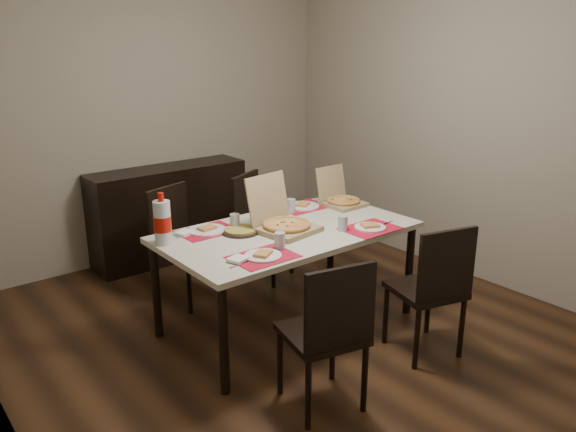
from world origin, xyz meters
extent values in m
cube|color=#3E2513|center=(0.00, 0.00, -0.01)|extent=(3.80, 4.00, 0.02)
cube|color=gray|center=(0.00, 2.01, 1.30)|extent=(3.80, 0.02, 2.60)
cube|color=gray|center=(1.91, 0.00, 1.30)|extent=(0.02, 4.00, 2.60)
cube|color=black|center=(0.00, 1.78, 0.45)|extent=(1.50, 0.40, 0.90)
cube|color=beige|center=(0.03, 0.00, 0.73)|extent=(1.80, 1.00, 0.04)
cylinder|color=black|center=(-0.81, -0.44, 0.35)|extent=(0.06, 0.06, 0.71)
cylinder|color=black|center=(0.87, -0.44, 0.35)|extent=(0.06, 0.06, 0.71)
cylinder|color=black|center=(-0.81, 0.44, 0.35)|extent=(0.06, 0.06, 0.71)
cylinder|color=black|center=(0.87, 0.44, 0.35)|extent=(0.06, 0.06, 0.71)
cube|color=black|center=(-0.42, -0.87, 0.45)|extent=(0.50, 0.50, 0.04)
cube|color=black|center=(-0.46, -1.05, 0.70)|extent=(0.42, 0.12, 0.46)
cylinder|color=black|center=(-0.64, -1.00, 0.21)|extent=(0.04, 0.04, 0.43)
cylinder|color=black|center=(-0.29, -1.08, 0.21)|extent=(0.04, 0.04, 0.43)
cylinder|color=black|center=(-0.55, -0.65, 0.21)|extent=(0.04, 0.04, 0.43)
cylinder|color=black|center=(-0.20, -0.73, 0.21)|extent=(0.04, 0.04, 0.43)
cube|color=black|center=(0.51, -0.86, 0.45)|extent=(0.52, 0.52, 0.04)
cube|color=black|center=(0.46, -1.05, 0.70)|extent=(0.41, 0.14, 0.46)
cylinder|color=black|center=(0.29, -0.99, 0.21)|extent=(0.04, 0.04, 0.43)
cylinder|color=black|center=(0.64, -1.08, 0.21)|extent=(0.04, 0.04, 0.43)
cylinder|color=black|center=(0.39, -0.64, 0.21)|extent=(0.04, 0.04, 0.43)
cylinder|color=black|center=(0.74, -0.74, 0.21)|extent=(0.04, 0.04, 0.43)
cube|color=black|center=(-0.34, 0.84, 0.45)|extent=(0.53, 0.53, 0.04)
cube|color=black|center=(-0.40, 1.02, 0.70)|extent=(0.41, 0.15, 0.46)
cylinder|color=black|center=(-0.22, 1.06, 0.21)|extent=(0.04, 0.04, 0.43)
cylinder|color=black|center=(-0.57, 0.95, 0.21)|extent=(0.04, 0.04, 0.43)
cylinder|color=black|center=(-0.11, 0.72, 0.21)|extent=(0.04, 0.04, 0.43)
cylinder|color=black|center=(-0.46, 0.61, 0.21)|extent=(0.04, 0.04, 0.43)
cube|color=black|center=(0.43, 0.82, 0.45)|extent=(0.56, 0.56, 0.04)
cube|color=black|center=(0.35, 0.99, 0.70)|extent=(0.39, 0.20, 0.46)
cylinder|color=black|center=(0.51, 1.06, 0.21)|extent=(0.04, 0.04, 0.43)
cylinder|color=black|center=(0.19, 0.91, 0.21)|extent=(0.04, 0.04, 0.43)
cylinder|color=black|center=(0.66, 0.73, 0.21)|extent=(0.04, 0.04, 0.43)
cylinder|color=black|center=(0.34, 0.58, 0.21)|extent=(0.04, 0.04, 0.43)
cube|color=red|center=(-0.43, -0.32, 0.75)|extent=(0.40, 0.30, 0.00)
cylinder|color=white|center=(-0.43, -0.32, 0.76)|extent=(0.23, 0.23, 0.01)
cube|color=#DAC96D|center=(-0.43, -0.32, 0.78)|extent=(0.15, 0.14, 0.02)
cylinder|color=#A8ABB3|center=(-0.25, -0.27, 0.81)|extent=(0.07, 0.07, 0.11)
cube|color=#B2B2B7|center=(-0.59, -0.33, 0.75)|extent=(0.20, 0.04, 0.00)
cube|color=white|center=(-0.59, -0.28, 0.76)|extent=(0.13, 0.13, 0.02)
cube|color=red|center=(0.50, -0.36, 0.75)|extent=(0.40, 0.30, 0.00)
cylinder|color=white|center=(0.50, -0.36, 0.76)|extent=(0.22, 0.22, 0.01)
cube|color=#DAC96D|center=(0.50, -0.36, 0.78)|extent=(0.15, 0.13, 0.02)
cylinder|color=#A8ABB3|center=(0.31, -0.26, 0.81)|extent=(0.07, 0.07, 0.11)
cube|color=#B2B2B7|center=(0.66, -0.36, 0.75)|extent=(0.20, 0.04, 0.00)
cube|color=red|center=(-0.44, 0.33, 0.75)|extent=(0.40, 0.30, 0.00)
cylinder|color=white|center=(-0.44, 0.33, 0.76)|extent=(0.27, 0.27, 0.01)
cube|color=#DAC96D|center=(-0.44, 0.33, 0.78)|extent=(0.13, 0.10, 0.02)
cylinder|color=#A8ABB3|center=(-0.26, 0.25, 0.81)|extent=(0.07, 0.07, 0.11)
cube|color=#B2B2B7|center=(-0.59, 0.34, 0.75)|extent=(0.20, 0.04, 0.00)
cube|color=white|center=(-0.60, 0.37, 0.76)|extent=(0.13, 0.13, 0.02)
cube|color=red|center=(0.47, 0.36, 0.75)|extent=(0.40, 0.30, 0.00)
cylinder|color=white|center=(0.47, 0.36, 0.76)|extent=(0.27, 0.27, 0.01)
cube|color=#DAC96D|center=(0.47, 0.36, 0.78)|extent=(0.15, 0.14, 0.02)
cylinder|color=#A8ABB3|center=(0.30, 0.30, 0.81)|extent=(0.07, 0.07, 0.11)
cube|color=#B2B2B7|center=(0.62, 0.36, 0.75)|extent=(0.20, 0.04, 0.00)
cube|color=white|center=(0.06, 0.03, 0.76)|extent=(0.14, 0.13, 0.02)
cube|color=#937E55|center=(-0.01, -0.03, 0.77)|extent=(0.43, 0.43, 0.04)
cube|color=#937E55|center=(-0.03, 0.15, 0.96)|extent=(0.38, 0.14, 0.34)
cylinder|color=#DAC96D|center=(-0.01, -0.03, 0.80)|extent=(0.37, 0.37, 0.02)
cube|color=#937E55|center=(0.76, 0.18, 0.76)|extent=(0.31, 0.31, 0.03)
cube|color=#937E55|center=(0.75, 0.33, 0.92)|extent=(0.30, 0.08, 0.27)
cylinder|color=#DAC96D|center=(0.76, 0.18, 0.79)|extent=(0.26, 0.26, 0.02)
cylinder|color=black|center=(-0.27, 0.15, 0.76)|extent=(0.27, 0.27, 0.01)
cylinder|color=gold|center=(-0.27, 0.15, 0.77)|extent=(0.23, 0.23, 0.02)
imported|color=white|center=(0.14, 0.14, 0.77)|extent=(0.14, 0.14, 0.03)
cylinder|color=silver|center=(-0.80, 0.29, 0.90)|extent=(0.11, 0.11, 0.29)
cylinder|color=#B61208|center=(-0.80, 0.29, 0.89)|extent=(0.12, 0.12, 0.10)
cylinder|color=#B61208|center=(-0.80, 0.29, 1.07)|extent=(0.04, 0.04, 0.06)
camera|label=1|loc=(-2.35, -2.95, 2.05)|focal=35.00mm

